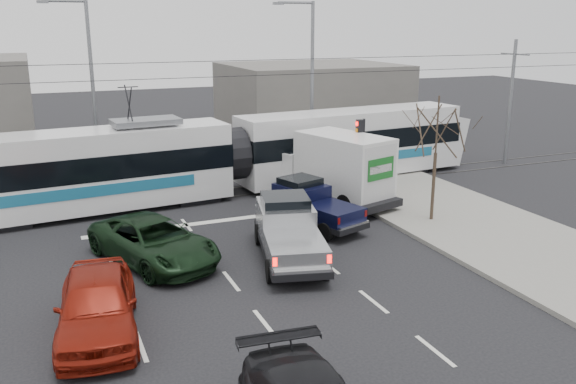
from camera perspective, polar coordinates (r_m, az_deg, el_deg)
name	(u,v)px	position (r m, az deg, el deg)	size (l,w,h in m)	color
ground	(281,273)	(19.98, -0.65, -7.59)	(120.00, 120.00, 0.00)	black
sidewalk_right	(501,235)	(24.54, 19.30, -3.84)	(6.00, 60.00, 0.15)	gray
rails	(202,195)	(28.99, -8.04, -0.32)	(60.00, 1.60, 0.03)	#33302D
building_right	(310,98)	(45.49, 2.12, 8.75)	(12.00, 10.00, 5.00)	#67625D
bare_tree	(437,130)	(24.64, 13.77, 5.61)	(2.40, 2.40, 5.00)	#47382B
traffic_signal	(361,141)	(27.53, 6.83, 4.72)	(0.44, 0.44, 3.60)	black
street_lamp_near	(309,75)	(34.24, 1.99, 10.92)	(2.38, 0.25, 9.00)	slate
street_lamp_far	(88,79)	(33.28, -18.18, 10.05)	(2.38, 0.25, 9.00)	slate
catenary	(199,114)	(28.19, -8.34, 7.27)	(60.00, 0.20, 7.00)	black
tram	(232,155)	(28.78, -5.30, 3.46)	(25.84, 4.96, 5.25)	silver
silver_pickup	(288,229)	(21.00, 0.00, -3.51)	(3.14, 5.79, 2.00)	black
box_truck	(335,169)	(27.35, 4.43, 2.20)	(3.91, 6.69, 3.17)	black
navy_pickup	(310,204)	(24.22, 2.06, -1.09)	(2.92, 4.73, 1.87)	black
green_car	(154,241)	(21.09, -12.45, -4.52)	(2.48, 5.39, 1.50)	black
red_car	(97,304)	(16.72, -17.43, -9.99)	(1.98, 4.93, 1.68)	maroon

